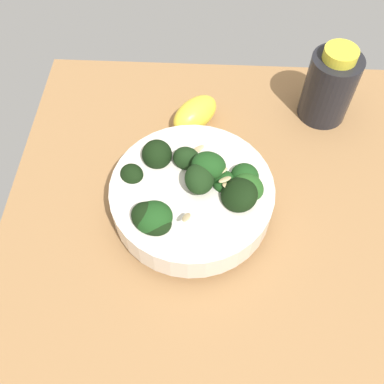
{
  "coord_description": "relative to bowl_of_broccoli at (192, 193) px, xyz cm",
  "views": [
    {
      "loc": [
        29.22,
        -2.44,
        49.01
      ],
      "look_at": [
        -0.23,
        -3.86,
        4.0
      ],
      "focal_mm": 40.63,
      "sensor_mm": 36.0,
      "label": 1
    }
  ],
  "objects": [
    {
      "name": "bowl_of_broccoli",
      "position": [
        0.0,
        0.0,
        0.0
      ],
      "size": [
        20.15,
        20.15,
        9.74
      ],
      "color": "silver",
      "rests_on": "ground_plane"
    },
    {
      "name": "ground_plane",
      "position": [
        0.13,
        3.82,
        -5.91
      ],
      "size": [
        57.12,
        57.12,
        3.98
      ],
      "primitive_type": "cube",
      "color": "#996D42"
    },
    {
      "name": "bottle_tall",
      "position": [
        -18.24,
        18.79,
        1.54
      ],
      "size": [
        7.15,
        7.15,
        11.76
      ],
      "color": "black",
      "rests_on": "ground_plane"
    },
    {
      "name": "lemon_wedge",
      "position": [
        -15.02,
        -0.31,
        -1.77
      ],
      "size": [
        8.81,
        8.5,
        4.29
      ],
      "primitive_type": "ellipsoid",
      "rotation": [
        0.0,
        0.0,
        2.42
      ],
      "color": "yellow",
      "rests_on": "ground_plane"
    }
  ]
}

